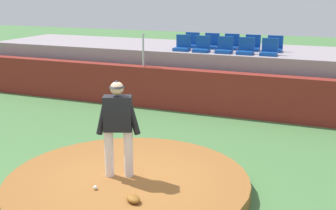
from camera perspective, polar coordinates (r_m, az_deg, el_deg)
The scene contains 18 objects.
ground_plane at distance 8.33m, azimuth -5.24°, elevation -11.06°, with size 60.00×60.00×0.00m, color #497940.
pitchers_mound at distance 8.28m, azimuth -5.26°, elevation -10.22°, with size 4.50×4.50×0.27m, color #935C2A.
pitcher at distance 7.94m, azimuth -6.55°, elevation -2.14°, with size 0.79×0.43×1.82m.
baseball at distance 7.82m, azimuth -9.45°, elevation -10.55°, with size 0.07×0.07×0.07m, color white.
fielding_glove at distance 7.32m, azimuth -4.55°, elevation -12.08°, with size 0.30×0.20×0.11m, color brown.
brick_barrier at distance 13.12m, azimuth 6.07°, elevation 1.59°, with size 17.67×0.40×1.29m, color maroon.
fence_post_left at distance 13.72m, azimuth -3.25°, elevation 7.15°, with size 0.06×0.06×1.03m, color silver.
bleacher_platform at distance 15.11m, azimuth 8.38°, elevation 4.09°, with size 17.58×3.38×1.71m, color gray.
stadium_chair_0 at distance 14.28m, azimuth 1.91°, elevation 7.73°, with size 0.48×0.44×0.50m.
stadium_chair_1 at distance 14.02m, azimuth 4.46°, elevation 7.56°, with size 0.48×0.44×0.50m.
stadium_chair_2 at distance 13.85m, azimuth 7.36°, elevation 7.40°, with size 0.48×0.44×0.50m.
stadium_chair_3 at distance 13.69m, azimuth 10.10°, elevation 7.20°, with size 0.48×0.44×0.50m.
stadium_chair_4 at distance 13.58m, azimuth 13.04°, elevation 6.99°, with size 0.48×0.44×0.50m.
stadium_chair_5 at distance 15.09m, azimuth 3.09°, elevation 8.10°, with size 0.48×0.44×0.50m.
stadium_chair_6 at distance 14.86m, azimuth 5.65°, elevation 7.94°, with size 0.48×0.44×0.50m.
stadium_chair_7 at distance 14.73m, azimuth 8.22°, elevation 7.80°, with size 0.48×0.44×0.50m.
stadium_chair_8 at distance 14.54m, azimuth 10.91°, elevation 7.60°, with size 0.48×0.44×0.50m.
stadium_chair_9 at distance 14.42m, azimuth 13.71°, elevation 7.39°, with size 0.48×0.44×0.50m.
Camera 1 is at (3.51, -6.63, 3.63)m, focal length 46.82 mm.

